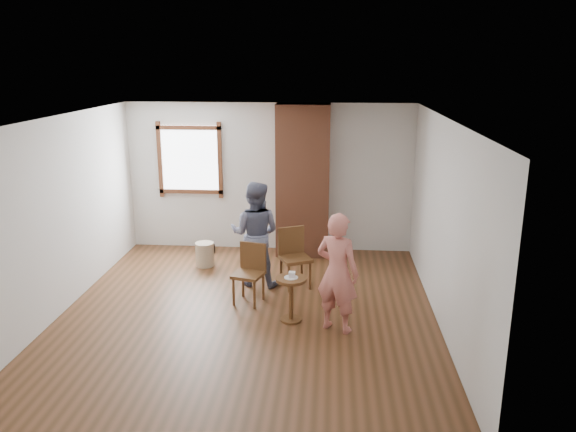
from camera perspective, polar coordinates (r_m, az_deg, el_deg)
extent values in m
plane|color=brown|center=(7.69, -4.07, -9.82)|extent=(5.50, 5.50, 0.00)
cube|color=silver|center=(9.88, -1.89, 3.92)|extent=(5.00, 0.04, 2.60)
cube|color=silver|center=(7.99, -22.28, -0.05)|extent=(0.04, 5.50, 2.60)
cube|color=silver|center=(7.29, 15.56, -0.87)|extent=(0.04, 5.50, 2.60)
cube|color=white|center=(6.98, -4.48, 9.84)|extent=(5.00, 5.50, 0.04)
cube|color=#5B301A|center=(10.03, -9.94, 5.62)|extent=(1.14, 0.06, 1.34)
cube|color=white|center=(10.05, -9.91, 5.64)|extent=(1.00, 0.02, 1.20)
cube|color=#995336|center=(9.59, 1.52, 3.57)|extent=(0.90, 0.50, 2.60)
cylinder|color=tan|center=(9.38, -8.45, -3.87)|extent=(0.41, 0.41, 0.40)
cylinder|color=black|center=(10.03, -7.82, -3.32)|extent=(0.18, 0.18, 0.14)
cube|color=brown|center=(7.85, -4.05, -5.97)|extent=(0.48, 0.48, 0.05)
cylinder|color=brown|center=(7.86, -5.55, -7.62)|extent=(0.04, 0.04, 0.42)
cylinder|color=brown|center=(7.74, -3.43, -7.95)|extent=(0.04, 0.04, 0.42)
cylinder|color=brown|center=(8.12, -4.59, -6.81)|extent=(0.04, 0.04, 0.42)
cylinder|color=brown|center=(8.00, -2.53, -7.12)|extent=(0.04, 0.04, 0.42)
cube|color=brown|center=(7.93, -3.56, -4.13)|extent=(0.38, 0.14, 0.42)
cube|color=brown|center=(8.35, 0.77, -4.36)|extent=(0.55, 0.55, 0.05)
cylinder|color=brown|center=(8.23, 0.09, -6.33)|extent=(0.04, 0.04, 0.44)
cylinder|color=brown|center=(8.35, 2.26, -6.02)|extent=(0.04, 0.04, 0.44)
cylinder|color=brown|center=(8.52, -0.71, -5.54)|extent=(0.04, 0.04, 0.44)
cylinder|color=brown|center=(8.64, 1.40, -5.26)|extent=(0.04, 0.04, 0.44)
cube|color=brown|center=(8.45, 0.31, -2.54)|extent=(0.39, 0.21, 0.44)
cylinder|color=brown|center=(7.24, 0.32, -6.44)|extent=(0.40, 0.40, 0.04)
cylinder|color=brown|center=(7.35, 0.31, -8.53)|extent=(0.06, 0.06, 0.54)
cylinder|color=brown|center=(7.47, 0.31, -10.46)|extent=(0.28, 0.28, 0.03)
cylinder|color=white|center=(7.23, 0.32, -6.26)|extent=(0.18, 0.18, 0.01)
cube|color=white|center=(7.21, 0.40, -6.01)|extent=(0.08, 0.07, 0.06)
imported|color=#16193D|center=(8.38, -3.37, -1.81)|extent=(0.85, 0.70, 1.58)
imported|color=#DB796D|center=(6.97, 5.04, -5.75)|extent=(0.66, 0.57, 1.53)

